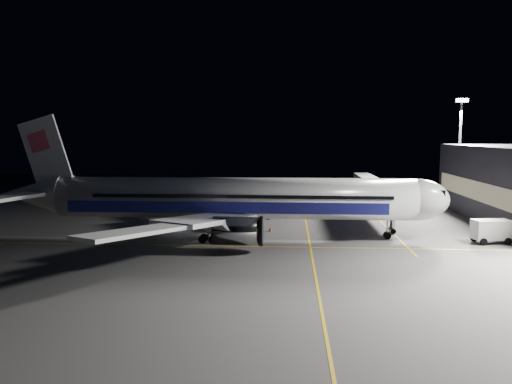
{
  "coord_description": "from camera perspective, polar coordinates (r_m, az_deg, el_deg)",
  "views": [
    {
      "loc": [
        7.39,
        -66.69,
        13.98
      ],
      "look_at": [
        2.78,
        1.25,
        6.0
      ],
      "focal_mm": 35.0,
      "sensor_mm": 36.0,
      "label": 1
    }
  ],
  "objects": [
    {
      "name": "ground",
      "position": [
        68.54,
        -2.4,
        -5.09
      ],
      "size": [
        200.0,
        200.0,
        0.0
      ],
      "primitive_type": "plane",
      "color": "#4C4C4F",
      "rests_on": "ground"
    },
    {
      "name": "guide_line_main",
      "position": [
        68.19,
        6.02,
        -5.18
      ],
      "size": [
        0.25,
        80.0,
        0.01
      ],
      "primitive_type": "cube",
      "color": "gold",
      "rests_on": "ground"
    },
    {
      "name": "guide_line_cross",
      "position": [
        62.72,
        -3.0,
        -6.2
      ],
      "size": [
        70.0,
        0.25,
        0.01
      ],
      "primitive_type": "cube",
      "color": "gold",
      "rests_on": "ground"
    },
    {
      "name": "guide_line_side",
      "position": [
        79.31,
        14.46,
        -3.68
      ],
      "size": [
        0.25,
        40.0,
        0.01
      ],
      "primitive_type": "cube",
      "color": "gold",
      "rests_on": "ground"
    },
    {
      "name": "airliner",
      "position": [
        67.8,
        -3.32,
        -0.8
      ],
      "size": [
        61.48,
        54.22,
        16.64
      ],
      "color": "silver",
      "rests_on": "ground"
    },
    {
      "name": "jet_bridge",
      "position": [
        86.51,
        13.58,
        0.26
      ],
      "size": [
        3.6,
        34.4,
        6.3
      ],
      "color": "#B2B2B7",
      "rests_on": "ground"
    },
    {
      "name": "floodlight_mast_north",
      "position": [
        103.94,
        22.27,
        5.3
      ],
      "size": [
        2.4,
        0.68,
        20.7
      ],
      "color": "#59595E",
      "rests_on": "ground"
    },
    {
      "name": "service_truck",
      "position": [
        71.02,
        25.69,
        -4.0
      ],
      "size": [
        6.22,
        3.25,
        3.04
      ],
      "rotation": [
        0.0,
        0.0,
        0.14
      ],
      "color": "silver",
      "rests_on": "ground"
    },
    {
      "name": "baggage_tug",
      "position": [
        80.87,
        -8.3,
        -2.68
      ],
      "size": [
        2.86,
        2.34,
        2.0
      ],
      "rotation": [
        0.0,
        0.0,
        -0.05
      ],
      "color": "black",
      "rests_on": "ground"
    },
    {
      "name": "safety_cone_a",
      "position": [
        73.24,
        -6.79,
        -4.11
      ],
      "size": [
        0.44,
        0.44,
        0.66
      ],
      "primitive_type": "cone",
      "color": "orange",
      "rests_on": "ground"
    },
    {
      "name": "safety_cone_b",
      "position": [
        72.05,
        1.64,
        -4.23
      ],
      "size": [
        0.46,
        0.46,
        0.68
      ],
      "primitive_type": "cone",
      "color": "orange",
      "rests_on": "ground"
    },
    {
      "name": "safety_cone_c",
      "position": [
        78.62,
        -6.24,
        -3.35
      ],
      "size": [
        0.45,
        0.45,
        0.67
      ],
      "primitive_type": "cone",
      "color": "orange",
      "rests_on": "ground"
    }
  ]
}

